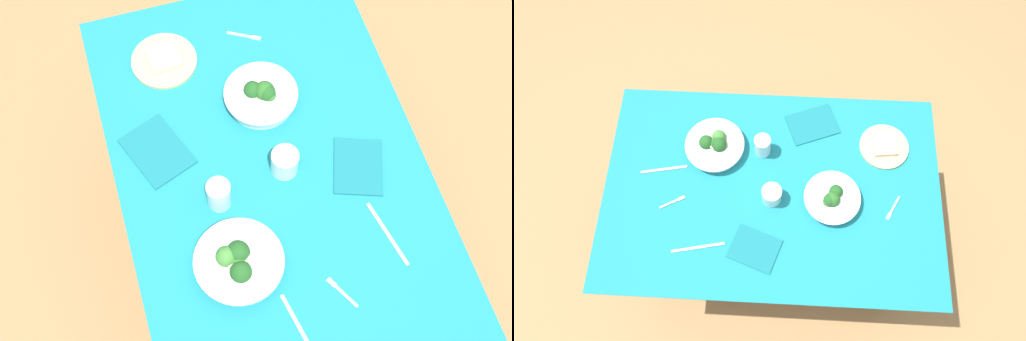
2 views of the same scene
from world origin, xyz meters
TOP-DOWN VIEW (x-y plane):
  - ground_plane at (0.00, 0.00)m, footprint 6.00×6.00m
  - dining_table at (0.00, 0.00)m, footprint 1.35×0.88m
  - broccoli_bowl_far at (-0.24, 0.17)m, footprint 0.24×0.24m
  - broccoli_bowl_near at (0.24, -0.04)m, footprint 0.22×0.22m
  - bread_side_plate at (0.46, 0.21)m, footprint 0.20×0.20m
  - water_glass_center at (-0.05, 0.17)m, footprint 0.07×0.07m
  - water_glass_side at (-0.00, -0.04)m, footprint 0.08×0.08m
  - fork_by_far_bowl at (0.48, -0.06)m, footprint 0.06×0.10m
  - fork_by_near_bowl at (-0.39, -0.07)m, footprint 0.10×0.06m
  - table_knife_left at (-0.45, 0.06)m, footprint 0.19×0.05m
  - table_knife_right at (-0.27, -0.25)m, footprint 0.20×0.05m
  - napkin_folded_upper at (-0.06, -0.24)m, footprint 0.22×0.19m
  - napkin_folded_lower at (0.16, 0.30)m, footprint 0.24×0.21m

SIDE VIEW (x-z plane):
  - ground_plane at x=0.00m, z-range 0.00..0.00m
  - dining_table at x=0.00m, z-range 0.26..1.03m
  - table_knife_left at x=-0.45m, z-range 0.77..0.78m
  - table_knife_right at x=-0.27m, z-range 0.77..0.78m
  - fork_by_far_bowl at x=0.48m, z-range 0.77..0.78m
  - fork_by_near_bowl at x=-0.39m, z-range 0.77..0.78m
  - napkin_folded_upper at x=-0.06m, z-range 0.77..0.78m
  - napkin_folded_lower at x=0.16m, z-range 0.77..0.78m
  - bread_side_plate at x=0.46m, z-range 0.77..0.80m
  - broccoli_bowl_far at x=-0.24m, z-range 0.76..0.85m
  - broccoli_bowl_near at x=0.24m, z-range 0.76..0.85m
  - water_glass_side at x=0.00m, z-range 0.77..0.86m
  - water_glass_center at x=-0.05m, z-range 0.77..0.88m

